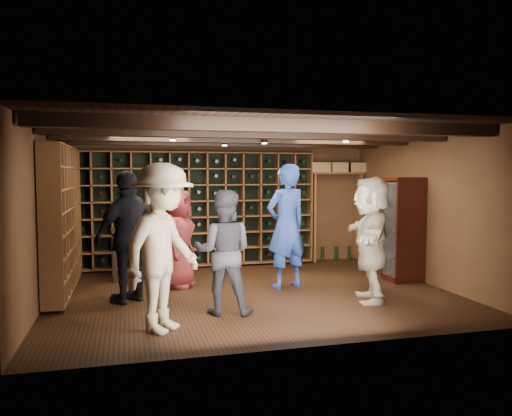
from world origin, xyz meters
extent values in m
plane|color=black|center=(0.00, 0.00, 0.00)|extent=(6.00, 6.00, 0.00)
plane|color=#4D301A|center=(0.00, 2.50, 1.25)|extent=(6.00, 0.00, 6.00)
plane|color=#4D301A|center=(0.00, -2.50, 1.25)|extent=(6.00, 0.00, 6.00)
plane|color=#4D301A|center=(-3.00, 0.00, 1.25)|extent=(0.00, 5.00, 5.00)
plane|color=#4D301A|center=(3.00, 0.00, 1.25)|extent=(0.00, 5.00, 5.00)
plane|color=black|center=(0.00, 0.00, 2.50)|extent=(6.00, 6.00, 0.00)
cube|color=black|center=(0.00, -1.60, 2.42)|extent=(5.90, 0.18, 0.16)
cube|color=black|center=(0.00, -0.50, 2.42)|extent=(5.90, 0.18, 0.16)
cube|color=black|center=(0.00, 0.60, 2.42)|extent=(5.90, 0.18, 0.16)
cube|color=black|center=(0.00, 1.70, 2.42)|extent=(5.90, 0.18, 0.16)
cylinder|color=black|center=(-1.20, 0.00, 2.39)|extent=(0.10, 0.10, 0.10)
cylinder|color=black|center=(0.30, 0.40, 2.39)|extent=(0.10, 0.10, 0.10)
cylinder|color=black|center=(1.40, -0.30, 2.39)|extent=(0.10, 0.10, 0.10)
cylinder|color=black|center=(-0.20, 1.20, 2.39)|extent=(0.10, 0.10, 0.10)
cube|color=brown|center=(-0.52, 2.33, 1.15)|extent=(4.65, 0.30, 2.20)
cube|color=black|center=(-0.52, 2.33, 1.15)|extent=(4.56, 0.02, 2.16)
cube|color=brown|center=(-2.83, 0.82, 1.15)|extent=(0.30, 2.65, 2.20)
cube|color=black|center=(-2.83, 0.82, 1.15)|extent=(0.29, 0.02, 2.16)
cube|color=brown|center=(2.40, 2.32, 1.85)|extent=(1.15, 0.32, 0.04)
cube|color=brown|center=(2.92, 2.32, 0.93)|extent=(0.05, 0.28, 1.85)
cube|color=brown|center=(1.88, 2.32, 0.93)|extent=(0.05, 0.28, 1.85)
cube|color=#9B794D|center=(2.00, 2.32, 1.97)|extent=(0.40, 0.30, 0.20)
cube|color=#9B794D|center=(2.45, 2.32, 1.97)|extent=(0.40, 0.30, 0.20)
cube|color=#9B794D|center=(2.80, 2.32, 1.97)|extent=(0.40, 0.30, 0.20)
cube|color=black|center=(2.72, 0.20, 0.05)|extent=(0.55, 0.50, 0.10)
cube|color=black|center=(2.72, 0.20, 0.90)|extent=(0.55, 0.50, 1.70)
cube|color=white|center=(2.46, 0.20, 0.90)|extent=(0.01, 0.46, 1.60)
cube|color=black|center=(2.72, 0.20, 0.90)|extent=(0.50, 0.44, 0.02)
sphere|color=#59260C|center=(2.70, 0.20, 1.00)|extent=(0.18, 0.18, 0.18)
imported|color=navy|center=(0.62, 0.24, 1.00)|extent=(0.84, 0.68, 2.00)
imported|color=black|center=(-0.64, -1.00, 0.82)|extent=(0.94, 0.83, 1.63)
imported|color=maroon|center=(-1.05, 0.69, 0.79)|extent=(0.79, 0.92, 1.58)
imported|color=black|center=(-1.83, -0.09, 0.95)|extent=(1.17, 1.02, 1.89)
imported|color=gray|center=(-1.46, -1.56, 0.98)|extent=(1.37, 1.45, 1.97)
imported|color=tan|center=(1.55, -0.87, 0.90)|extent=(1.07, 1.75, 1.80)
cube|color=black|center=(-1.56, 1.54, 0.85)|extent=(1.20, 0.67, 0.05)
cube|color=black|center=(-2.07, 1.25, 0.42)|extent=(0.06, 0.06, 0.83)
cube|color=black|center=(-1.01, 1.34, 0.42)|extent=(0.06, 0.06, 0.83)
cube|color=black|center=(-2.11, 1.74, 0.42)|extent=(0.06, 0.06, 0.83)
cube|color=black|center=(-1.05, 1.82, 0.42)|extent=(0.06, 0.06, 0.83)
cylinder|color=black|center=(-1.86, 1.56, 1.02)|extent=(0.07, 0.07, 0.28)
cylinder|color=black|center=(-1.61, 1.58, 1.02)|extent=(0.07, 0.07, 0.28)
cylinder|color=black|center=(-1.33, 1.61, 1.02)|extent=(0.07, 0.07, 0.28)
camera|label=1|loc=(-1.84, -7.39, 1.85)|focal=35.00mm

